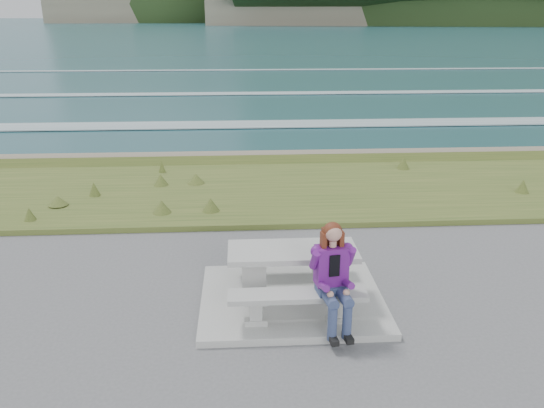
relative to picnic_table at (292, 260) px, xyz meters
name	(u,v)px	position (x,y,z in m)	size (l,w,h in m)	color
concrete_slab	(292,299)	(0.00, 0.00, -0.63)	(2.60, 2.10, 0.10)	gray
picnic_table	(292,260)	(0.00, 0.00, 0.00)	(1.80, 0.75, 0.75)	gray
bench_landward	(297,300)	(0.00, -0.70, -0.23)	(1.80, 0.35, 0.45)	gray
bench_seaward	(288,254)	(0.00, 0.70, -0.23)	(1.80, 0.35, 0.45)	gray
grass_verge	(271,193)	(0.00, 5.00, -0.68)	(160.00, 4.50, 0.22)	#36501E
shore_drop	(265,161)	(0.00, 7.90, -0.68)	(160.00, 0.80, 2.20)	#655B4B
ocean	(252,114)	(0.00, 25.09, -2.42)	(1600.00, 1600.00, 0.09)	#1D4B54
headland_range	(498,5)	(190.42, 398.41, 9.22)	(729.83, 363.95, 184.82)	#655B4B
seated_woman	(334,292)	(0.45, -0.83, -0.06)	(0.48, 0.74, 1.41)	navy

